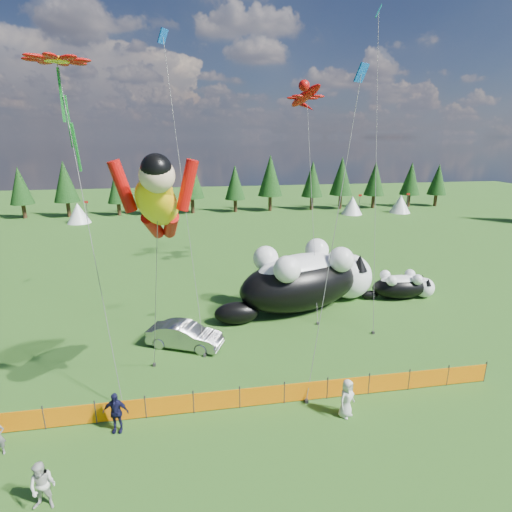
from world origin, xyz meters
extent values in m
plane|color=#0F3609|center=(0.00, 0.00, 0.00)|extent=(160.00, 160.00, 0.00)
cylinder|color=#262626|center=(-9.00, -3.00, 0.55)|extent=(0.06, 0.06, 1.10)
cylinder|color=#262626|center=(-7.00, -3.00, 0.55)|extent=(0.06, 0.06, 1.10)
cylinder|color=#262626|center=(-5.00, -3.00, 0.55)|extent=(0.06, 0.06, 1.10)
cylinder|color=#262626|center=(-3.00, -3.00, 0.55)|extent=(0.06, 0.06, 1.10)
cylinder|color=#262626|center=(-1.00, -3.00, 0.55)|extent=(0.06, 0.06, 1.10)
cylinder|color=#262626|center=(1.00, -3.00, 0.55)|extent=(0.06, 0.06, 1.10)
cylinder|color=#262626|center=(3.00, -3.00, 0.55)|extent=(0.06, 0.06, 1.10)
cylinder|color=#262626|center=(5.00, -3.00, 0.55)|extent=(0.06, 0.06, 1.10)
cylinder|color=#262626|center=(7.00, -3.00, 0.55)|extent=(0.06, 0.06, 1.10)
cylinder|color=#262626|center=(9.00, -3.00, 0.55)|extent=(0.06, 0.06, 1.10)
cylinder|color=#262626|center=(11.00, -3.00, 0.55)|extent=(0.06, 0.06, 1.10)
cube|color=orange|center=(-10.00, -3.00, 0.50)|extent=(2.00, 0.04, 0.90)
cube|color=orange|center=(-8.00, -3.00, 0.50)|extent=(2.00, 0.04, 0.90)
cube|color=orange|center=(-6.00, -3.00, 0.50)|extent=(2.00, 0.04, 0.90)
cube|color=orange|center=(-4.00, -3.00, 0.50)|extent=(2.00, 0.04, 0.90)
cube|color=orange|center=(-2.00, -3.00, 0.50)|extent=(2.00, 0.04, 0.90)
cube|color=orange|center=(0.00, -3.00, 0.50)|extent=(2.00, 0.04, 0.90)
cube|color=orange|center=(2.00, -3.00, 0.50)|extent=(2.00, 0.04, 0.90)
cube|color=orange|center=(4.00, -3.00, 0.50)|extent=(2.00, 0.04, 0.90)
cube|color=orange|center=(6.00, -3.00, 0.50)|extent=(2.00, 0.04, 0.90)
cube|color=orange|center=(8.00, -3.00, 0.50)|extent=(2.00, 0.04, 0.90)
cube|color=orange|center=(10.00, -3.00, 0.50)|extent=(2.00, 0.04, 0.90)
ellipsoid|color=black|center=(4.52, 6.92, 1.84)|extent=(10.11, 7.07, 3.68)
ellipsoid|color=white|center=(4.52, 6.92, 2.76)|extent=(7.58, 5.18, 2.25)
sphere|color=white|center=(8.58, 8.32, 1.64)|extent=(3.27, 3.27, 3.27)
sphere|color=#CF505D|center=(9.89, 8.78, 1.64)|extent=(0.46, 0.46, 0.46)
ellipsoid|color=black|center=(-0.12, 5.31, 0.72)|extent=(3.18, 2.29, 1.43)
cone|color=black|center=(8.90, 7.40, 2.95)|extent=(1.15, 1.15, 1.15)
cone|color=black|center=(8.26, 9.25, 2.95)|extent=(1.15, 1.15, 1.15)
sphere|color=white|center=(6.21, 8.91, 3.58)|extent=(1.72, 1.72, 1.72)
sphere|color=white|center=(7.08, 6.40, 3.58)|extent=(1.72, 1.72, 1.72)
sphere|color=white|center=(2.15, 7.50, 3.58)|extent=(1.72, 1.72, 1.72)
sphere|color=white|center=(3.02, 4.99, 3.58)|extent=(1.72, 1.72, 1.72)
ellipsoid|color=black|center=(12.23, 7.54, 0.83)|extent=(4.26, 2.21, 1.65)
ellipsoid|color=white|center=(12.23, 7.54, 1.24)|extent=(3.21, 1.59, 1.01)
sphere|color=white|center=(14.15, 7.41, 0.74)|extent=(1.47, 1.47, 1.47)
sphere|color=#CF505D|center=(14.78, 7.36, 0.74)|extent=(0.21, 0.21, 0.21)
ellipsoid|color=black|center=(10.03, 7.69, 0.32)|extent=(1.33, 0.73, 0.64)
cone|color=black|center=(14.12, 6.97, 1.32)|extent=(0.51, 0.51, 0.51)
cone|color=black|center=(14.18, 7.85, 1.32)|extent=(0.51, 0.51, 0.51)
sphere|color=white|center=(13.28, 8.07, 1.61)|extent=(0.77, 0.77, 0.77)
sphere|color=white|center=(13.20, 6.87, 1.61)|extent=(0.77, 0.77, 0.77)
sphere|color=white|center=(11.35, 8.20, 1.61)|extent=(0.77, 0.77, 0.77)
sphere|color=white|center=(11.27, 7.00, 1.61)|extent=(0.77, 0.77, 0.77)
imported|color=#A3A3A7|center=(-3.38, 2.86, 0.70)|extent=(4.50, 3.09, 1.40)
imported|color=silver|center=(-7.77, -6.87, 0.86)|extent=(0.89, 0.59, 1.72)
imported|color=#131334|center=(-6.08, -3.60, 0.88)|extent=(1.10, 0.68, 1.76)
imported|color=silver|center=(3.40, -4.25, 0.86)|extent=(1.01, 0.92, 1.73)
cylinder|color=#595959|center=(-4.47, -0.55, 4.58)|extent=(0.03, 0.03, 9.48)
cube|color=#262626|center=(-4.97, 1.06, 0.08)|extent=(0.15, 0.15, 0.16)
cylinder|color=#595959|center=(5.77, 9.43, 7.35)|extent=(0.03, 0.03, 17.78)
cube|color=#262626|center=(4.93, 4.28, 0.08)|extent=(0.15, 0.15, 0.16)
cylinder|color=#595959|center=(-7.27, 0.65, 7.50)|extent=(0.03, 0.03, 15.90)
cube|color=#262626|center=(-6.08, -2.14, 0.08)|extent=(0.15, 0.15, 0.16)
cube|color=#18862A|center=(-8.45, 3.44, 12.14)|extent=(0.22, 0.22, 4.77)
cylinder|color=#595959|center=(-3.06, 4.58, 8.51)|extent=(0.03, 0.03, 17.84)
cube|color=#262626|center=(-2.33, 1.57, 0.08)|extent=(0.15, 0.15, 0.16)
cylinder|color=#595959|center=(9.09, 6.55, 9.84)|extent=(0.03, 0.03, 21.13)
cube|color=#262626|center=(7.86, 2.51, 0.08)|extent=(0.15, 0.15, 0.16)
cylinder|color=#595959|center=(3.52, -1.38, 7.17)|extent=(0.03, 0.03, 14.78)
cube|color=#262626|center=(2.00, -3.14, 0.08)|extent=(0.15, 0.15, 0.16)
camera|label=1|loc=(-2.77, -17.84, 11.44)|focal=28.00mm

